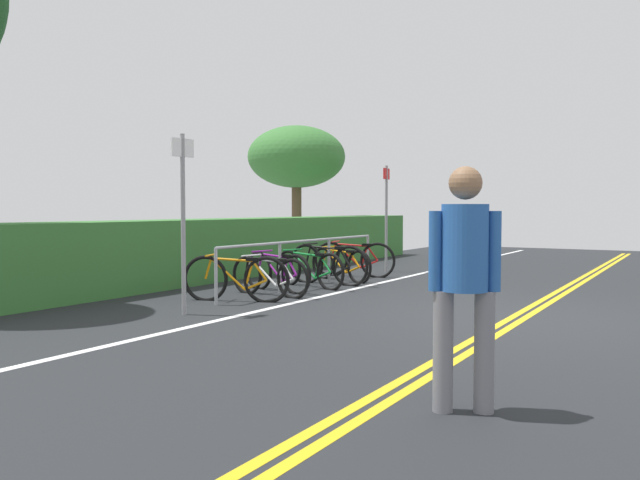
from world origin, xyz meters
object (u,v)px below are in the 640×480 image
(bicycle_3, at_px, (309,269))
(tree_mid, at_px, (297,158))
(bike_rack, at_px, (306,252))
(bicycle_0, at_px, (236,279))
(bicycle_2, at_px, (277,272))
(sign_post_near, at_px, (183,207))
(sign_post_far, at_px, (386,208))
(bicycle_6, at_px, (354,259))
(pedestrian, at_px, (464,271))
(bicycle_1, at_px, (269,276))
(bicycle_4, at_px, (328,264))
(bicycle_5, at_px, (341,264))

(bicycle_3, height_order, tree_mid, tree_mid)
(bike_rack, distance_m, bicycle_0, 2.05)
(bicycle_2, xyz_separation_m, tree_mid, (7.29, 4.31, 2.60))
(sign_post_near, height_order, sign_post_far, sign_post_near)
(sign_post_near, bearing_deg, bicycle_3, 2.57)
(bicycle_2, relative_size, bicycle_6, 0.93)
(sign_post_near, height_order, tree_mid, tree_mid)
(pedestrian, bearing_deg, bicycle_1, 47.67)
(pedestrian, bearing_deg, bicycle_3, 40.32)
(bicycle_3, relative_size, sign_post_near, 0.72)
(bicycle_4, bearing_deg, bicycle_0, 178.08)
(bicycle_5, relative_size, sign_post_far, 0.70)
(bicycle_3, relative_size, bicycle_5, 1.04)
(bicycle_4, xyz_separation_m, sign_post_near, (-3.95, -0.09, 1.06))
(bicycle_4, height_order, pedestrian, pedestrian)
(bicycle_0, xyz_separation_m, sign_post_near, (-1.32, -0.17, 1.08))
(bike_rack, height_order, bicycle_4, bike_rack)
(bicycle_3, distance_m, bicycle_5, 1.20)
(bicycle_3, bearing_deg, bicycle_6, 3.79)
(bicycle_5, bearing_deg, bicycle_6, 8.48)
(bike_rack, bearing_deg, sign_post_far, -0.57)
(bicycle_3, xyz_separation_m, bicycle_4, (0.56, -0.07, 0.05))
(bicycle_5, bearing_deg, bicycle_4, -172.87)
(tree_mid, bearing_deg, bicycle_2, -149.43)
(bicycle_6, bearing_deg, bike_rack, -177.33)
(bicycle_5, distance_m, sign_post_far, 2.35)
(bicycle_0, bearing_deg, bicycle_2, 6.12)
(bicycle_4, relative_size, tree_mid, 0.45)
(bicycle_0, height_order, sign_post_near, sign_post_near)
(bicycle_2, height_order, bicycle_4, bicycle_4)
(bicycle_2, height_order, bicycle_5, bicycle_2)
(bicycle_2, bearing_deg, pedestrian, -134.36)
(bicycle_1, distance_m, bicycle_6, 3.28)
(bicycle_1, relative_size, bicycle_4, 0.94)
(pedestrian, bearing_deg, bicycle_2, 45.64)
(pedestrian, xyz_separation_m, sign_post_far, (8.74, 4.65, 0.43))
(bicycle_4, height_order, sign_post_near, sign_post_near)
(bicycle_0, relative_size, pedestrian, 0.96)
(bicycle_3, bearing_deg, sign_post_far, 0.08)
(bicycle_6, bearing_deg, bicycle_0, -178.44)
(bike_rack, distance_m, bicycle_4, 0.67)
(bicycle_0, xyz_separation_m, bicycle_3, (2.07, -0.02, -0.02))
(bike_rack, bearing_deg, tree_mid, 34.04)
(bicycle_0, bearing_deg, bicycle_5, -0.15)
(bicycle_0, xyz_separation_m, bicycle_2, (1.30, 0.14, -0.02))
(bicycle_0, distance_m, sign_post_far, 5.45)
(bicycle_1, height_order, bicycle_6, bicycle_6)
(bicycle_5, height_order, tree_mid, tree_mid)
(bicycle_4, distance_m, tree_mid, 7.91)
(sign_post_near, distance_m, tree_mid, 11.04)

